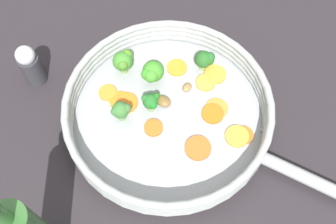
% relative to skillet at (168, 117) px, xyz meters
% --- Properties ---
extents(ground_plane, '(4.00, 4.00, 0.00)m').
position_rel_skillet_xyz_m(ground_plane, '(0.00, 0.00, -0.01)').
color(ground_plane, black).
extents(skillet, '(0.35, 0.35, 0.01)m').
position_rel_skillet_xyz_m(skillet, '(0.00, 0.00, 0.00)').
color(skillet, '#939699').
rests_on(skillet, ground_plane).
extents(skillet_rim_wall, '(0.37, 0.37, 0.05)m').
position_rel_skillet_xyz_m(skillet_rim_wall, '(0.00, 0.00, 0.03)').
color(skillet_rim_wall, '#979D99').
rests_on(skillet_rim_wall, skillet).
extents(skillet_handle, '(0.17, 0.07, 0.02)m').
position_rel_skillet_xyz_m(skillet_handle, '(0.25, 0.08, 0.02)').
color(skillet_handle, '#999B9E').
rests_on(skillet_handle, skillet).
extents(skillet_rivet_left, '(0.01, 0.01, 0.01)m').
position_rel_skillet_xyz_m(skillet_rivet_left, '(0.17, 0.00, 0.01)').
color(skillet_rivet_left, '#939998').
rests_on(skillet_rivet_left, skillet).
extents(skillet_rivet_right, '(0.01, 0.01, 0.01)m').
position_rel_skillet_xyz_m(skillet_rivet_right, '(0.14, 0.10, 0.01)').
color(skillet_rivet_right, '#979698').
rests_on(skillet_rivet_right, skillet).
extents(carrot_slice_0, '(0.06, 0.06, 0.00)m').
position_rel_skillet_xyz_m(carrot_slice_0, '(0.05, 0.07, 0.01)').
color(carrot_slice_0, orange).
rests_on(carrot_slice_0, skillet).
extents(carrot_slice_1, '(0.06, 0.06, 0.00)m').
position_rel_skillet_xyz_m(carrot_slice_1, '(-0.06, 0.09, 0.01)').
color(carrot_slice_1, orange).
rests_on(carrot_slice_1, skillet).
extents(carrot_slice_2, '(0.04, 0.04, 0.01)m').
position_rel_skillet_xyz_m(carrot_slice_2, '(-0.00, 0.10, 0.01)').
color(carrot_slice_2, orange).
rests_on(carrot_slice_2, skillet).
extents(carrot_slice_3, '(0.05, 0.05, 0.01)m').
position_rel_skillet_xyz_m(carrot_slice_3, '(0.11, 0.06, 0.01)').
color(carrot_slice_3, orange).
rests_on(carrot_slice_3, skillet).
extents(carrot_slice_4, '(0.04, 0.04, 0.01)m').
position_rel_skillet_xyz_m(carrot_slice_4, '(0.05, 0.06, 0.01)').
color(carrot_slice_4, orange).
rests_on(carrot_slice_4, skillet).
extents(carrot_slice_5, '(0.04, 0.04, 0.00)m').
position_rel_skillet_xyz_m(carrot_slice_5, '(-0.08, -0.04, 0.01)').
color(carrot_slice_5, orange).
rests_on(carrot_slice_5, skillet).
extents(carrot_slice_6, '(0.05, 0.05, 0.01)m').
position_rel_skillet_xyz_m(carrot_slice_6, '(-0.11, -0.05, 0.01)').
color(carrot_slice_6, orange).
rests_on(carrot_slice_6, skillet).
extents(carrot_slice_7, '(0.06, 0.06, 0.01)m').
position_rel_skillet_xyz_m(carrot_slice_7, '(0.08, -0.01, 0.01)').
color(carrot_slice_7, '#D85E22').
rests_on(carrot_slice_7, skillet).
extents(carrot_slice_8, '(0.05, 0.05, 0.01)m').
position_rel_skillet_xyz_m(carrot_slice_8, '(0.00, -0.04, 0.01)').
color(carrot_slice_8, orange).
rests_on(carrot_slice_8, skillet).
extents(carrot_slice_9, '(0.06, 0.06, 0.00)m').
position_rel_skillet_xyz_m(carrot_slice_9, '(-0.07, -0.04, 0.01)').
color(carrot_slice_9, orange).
rests_on(carrot_slice_9, skillet).
extents(carrot_slice_10, '(0.05, 0.05, 0.00)m').
position_rel_skillet_xyz_m(carrot_slice_10, '(0.12, 0.07, 0.01)').
color(carrot_slice_10, orange).
rests_on(carrot_slice_10, skillet).
extents(carrot_slice_11, '(0.05, 0.05, 0.01)m').
position_rel_skillet_xyz_m(carrot_slice_11, '(-0.00, 0.13, 0.01)').
color(carrot_slice_11, orange).
rests_on(carrot_slice_11, skillet).
extents(broccoli_floret_0, '(0.04, 0.04, 0.05)m').
position_rel_skillet_xyz_m(broccoli_floret_0, '(-0.13, 0.01, 0.04)').
color(broccoli_floret_0, '#7F9D5A').
rests_on(broccoli_floret_0, skillet).
extents(broccoli_floret_1, '(0.03, 0.03, 0.04)m').
position_rel_skillet_xyz_m(broccoli_floret_1, '(-0.03, -0.01, 0.03)').
color(broccoli_floret_1, '#87A869').
rests_on(broccoli_floret_1, skillet).
extents(broccoli_floret_2, '(0.03, 0.03, 0.05)m').
position_rel_skillet_xyz_m(broccoli_floret_2, '(-0.05, -0.06, 0.03)').
color(broccoli_floret_2, '#6F9D5A').
rests_on(broccoli_floret_2, skillet).
extents(broccoli_floret_3, '(0.04, 0.04, 0.04)m').
position_rel_skillet_xyz_m(broccoli_floret_3, '(-0.03, 0.12, 0.03)').
color(broccoli_floret_3, '#89B15F').
rests_on(broccoli_floret_3, skillet).
extents(broccoli_floret_4, '(0.04, 0.05, 0.05)m').
position_rel_skillet_xyz_m(broccoli_floret_4, '(-0.07, 0.03, 0.04)').
color(broccoli_floret_4, '#7FB561').
rests_on(broccoli_floret_4, skillet).
extents(mushroom_piece_0, '(0.02, 0.02, 0.01)m').
position_rel_skillet_xyz_m(mushroom_piece_0, '(-0.02, 0.07, 0.01)').
color(mushroom_piece_0, olive).
rests_on(mushroom_piece_0, skillet).
extents(mushroom_piece_1, '(0.03, 0.03, 0.01)m').
position_rel_skillet_xyz_m(mushroom_piece_1, '(-0.03, 0.01, 0.01)').
color(mushroom_piece_1, brown).
rests_on(mushroom_piece_1, skillet).
extents(salt_shaker, '(0.04, 0.04, 0.09)m').
position_rel_skillet_xyz_m(salt_shaker, '(-0.24, -0.12, 0.04)').
color(salt_shaker, '#333338').
rests_on(salt_shaker, ground_plane).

